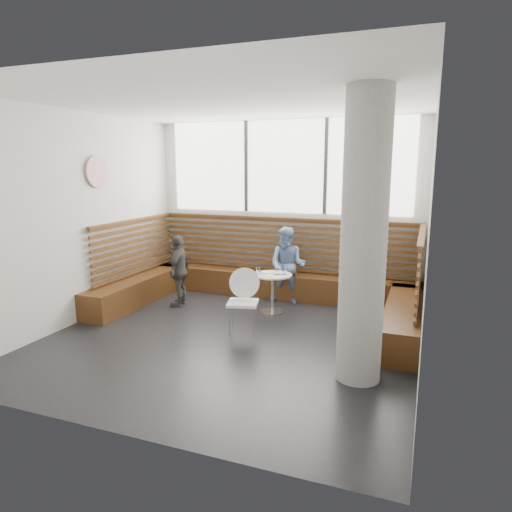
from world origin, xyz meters
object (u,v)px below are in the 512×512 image
at_px(adult_man, 362,273).
at_px(child_back, 288,266).
at_px(concrete_column, 364,240).
at_px(cafe_chair, 245,296).
at_px(child_left, 179,270).
at_px(cafe_table, 273,285).

relative_size(adult_man, child_back, 1.21).
xyz_separation_m(concrete_column, cafe_chair, (-1.77, 0.92, -1.05)).
relative_size(concrete_column, child_left, 2.59).
xyz_separation_m(concrete_column, child_back, (-1.61, 2.53, -0.93)).
distance_m(concrete_column, adult_man, 1.99).
bearing_deg(cafe_table, concrete_column, -48.81).
relative_size(cafe_chair, adult_man, 0.57).
height_order(cafe_chair, adult_man, adult_man).
bearing_deg(cafe_chair, adult_man, 15.93).
height_order(cafe_chair, child_left, child_left).
xyz_separation_m(cafe_table, cafe_chair, (-0.09, -1.00, 0.08)).
xyz_separation_m(child_back, child_left, (-1.71, -0.80, -0.06)).
bearing_deg(cafe_chair, concrete_column, -41.95).
bearing_deg(child_left, cafe_table, 87.12).
distance_m(concrete_column, cafe_chair, 2.25).
bearing_deg(cafe_table, child_back, 83.53).
xyz_separation_m(cafe_chair, adult_man, (1.53, 0.89, 0.27)).
bearing_deg(cafe_table, adult_man, -4.19).
xyz_separation_m(adult_man, child_left, (-3.08, -0.08, -0.20)).
xyz_separation_m(concrete_column, child_left, (-3.32, 1.73, -0.98)).
bearing_deg(concrete_column, cafe_chair, 152.49).
distance_m(concrete_column, child_left, 3.87).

